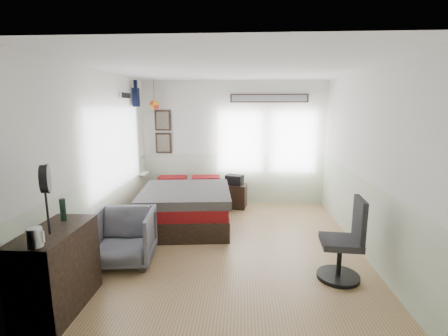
{
  "coord_description": "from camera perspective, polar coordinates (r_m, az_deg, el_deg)",
  "views": [
    {
      "loc": [
        0.21,
        -4.85,
        2.15
      ],
      "look_at": [
        -0.1,
        0.4,
        1.15
      ],
      "focal_mm": 26.0,
      "sensor_mm": 36.0,
      "label": 1
    }
  ],
  "objects": [
    {
      "name": "black_bag",
      "position": [
        6.93,
        1.85,
        -2.09
      ],
      "size": [
        0.41,
        0.34,
        0.21
      ],
      "primitive_type": "cube",
      "rotation": [
        0.0,
        0.0,
        -0.36
      ],
      "color": "black",
      "rests_on": "nightstand"
    },
    {
      "name": "kettle",
      "position": [
        3.45,
        -30.31,
        -10.49
      ],
      "size": [
        0.16,
        0.13,
        0.18
      ],
      "rotation": [
        0.0,
        0.0,
        0.11
      ],
      "color": "silver",
      "rests_on": "dresser"
    },
    {
      "name": "wall_decor",
      "position": [
        6.93,
        -7.67,
        10.27
      ],
      "size": [
        3.55,
        1.32,
        1.44
      ],
      "color": "black",
      "rests_on": "room_shell"
    },
    {
      "name": "bed",
      "position": [
        6.17,
        -6.58,
        -6.39
      ],
      "size": [
        1.72,
        2.29,
        0.69
      ],
      "rotation": [
        0.0,
        0.0,
        0.1
      ],
      "color": "black",
      "rests_on": "ground_plane"
    },
    {
      "name": "bottle",
      "position": [
        4.03,
        -26.47,
        -6.59
      ],
      "size": [
        0.06,
        0.06,
        0.25
      ],
      "primitive_type": "cylinder",
      "color": "black",
      "rests_on": "dresser"
    },
    {
      "name": "room_shell",
      "position": [
        5.07,
        0.11,
        4.68
      ],
      "size": [
        4.02,
        4.52,
        2.71
      ],
      "color": "silver",
      "rests_on": "ground_plane"
    },
    {
      "name": "nightstand",
      "position": [
        7.01,
        1.83,
        -4.92
      ],
      "size": [
        0.56,
        0.47,
        0.5
      ],
      "primitive_type": "cube",
      "rotation": [
        0.0,
        0.0,
        -0.15
      ],
      "color": "black",
      "rests_on": "ground_plane"
    },
    {
      "name": "ground_plane",
      "position": [
        5.31,
        0.85,
        -13.18
      ],
      "size": [
        4.0,
        4.5,
        0.01
      ],
      "primitive_type": "cube",
      "color": "olive"
    },
    {
      "name": "dresser",
      "position": [
        4.0,
        -27.27,
        -15.65
      ],
      "size": [
        0.48,
        1.0,
        0.9
      ],
      "primitive_type": "cube",
      "color": "black",
      "rests_on": "ground_plane"
    },
    {
      "name": "armchair",
      "position": [
        4.79,
        -17.21,
        -11.56
      ],
      "size": [
        0.88,
        0.9,
        0.74
      ],
      "primitive_type": "imported",
      "rotation": [
        0.0,
        0.0,
        0.11
      ],
      "color": "#565762",
      "rests_on": "ground_plane"
    },
    {
      "name": "task_chair",
      "position": [
        4.42,
        20.53,
        -12.84
      ],
      "size": [
        0.53,
        0.53,
        1.06
      ],
      "rotation": [
        0.0,
        0.0,
        -0.08
      ],
      "color": "black",
      "rests_on": "ground_plane"
    },
    {
      "name": "stand_fan",
      "position": [
        3.58,
        -28.96,
        -1.91
      ],
      "size": [
        0.19,
        0.27,
        0.71
      ],
      "rotation": [
        0.0,
        0.0,
        0.43
      ],
      "color": "black",
      "rests_on": "dresser"
    }
  ]
}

